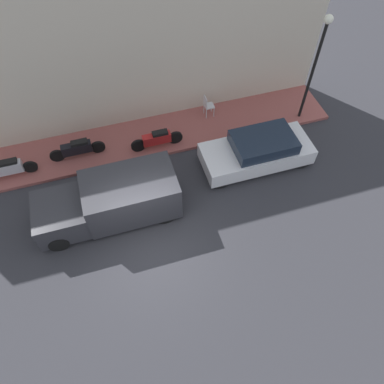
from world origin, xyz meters
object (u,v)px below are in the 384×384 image
(parked_car, at_px, (258,151))
(streetlamp, at_px, (318,55))
(motorcycle_red, at_px, (157,139))
(motorcycle_black, at_px, (77,149))
(cafe_chair, at_px, (207,105))
(delivery_van, at_px, (110,201))
(scooter_silver, at_px, (7,169))

(parked_car, bearing_deg, streetlamp, -57.14)
(parked_car, height_order, motorcycle_red, parked_car)
(motorcycle_black, height_order, streetlamp, streetlamp)
(streetlamp, bearing_deg, motorcycle_black, 87.45)
(motorcycle_red, distance_m, motorcycle_black, 3.12)
(parked_car, height_order, cafe_chair, parked_car)
(delivery_van, xyz_separation_m, cafe_chair, (3.83, -4.78, -0.16))
(motorcycle_red, height_order, streetlamp, streetlamp)
(motorcycle_red, height_order, cafe_chair, cafe_chair)
(motorcycle_red, bearing_deg, scooter_silver, 88.60)
(cafe_chair, bearing_deg, parked_car, -160.54)
(delivery_van, height_order, cafe_chair, delivery_van)
(delivery_van, xyz_separation_m, motorcycle_black, (3.05, 0.82, -0.30))
(delivery_van, relative_size, cafe_chair, 4.87)
(parked_car, relative_size, motorcycle_black, 1.97)
(motorcycle_red, height_order, motorcycle_black, motorcycle_black)
(motorcycle_black, bearing_deg, scooter_silver, 95.74)
(delivery_van, bearing_deg, cafe_chair, -51.26)
(motorcycle_red, relative_size, motorcycle_black, 0.98)
(cafe_chair, bearing_deg, streetlamp, -107.54)
(streetlamp, bearing_deg, parked_car, 122.86)
(motorcycle_black, height_order, scooter_silver, scooter_silver)
(motorcycle_black, height_order, cafe_chair, cafe_chair)
(scooter_silver, bearing_deg, delivery_van, -129.10)
(delivery_van, bearing_deg, motorcycle_black, 15.01)
(motorcycle_black, bearing_deg, delivery_van, -164.99)
(motorcycle_red, distance_m, streetlamp, 6.81)
(parked_car, xyz_separation_m, delivery_van, (-0.84, 5.84, 0.24))
(parked_car, xyz_separation_m, cafe_chair, (2.99, 1.06, 0.08))
(parked_car, relative_size, scooter_silver, 2.01)
(parked_car, bearing_deg, motorcycle_red, 63.11)
(delivery_van, relative_size, motorcycle_black, 2.25)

